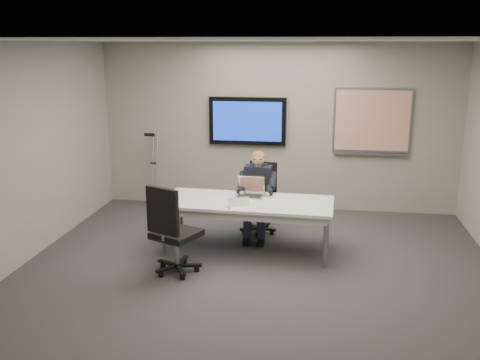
# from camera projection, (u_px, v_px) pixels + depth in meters

# --- Properties ---
(floor) EXTENTS (6.00, 6.00, 0.02)m
(floor) POSITION_uv_depth(u_px,v_px,m) (254.00, 279.00, 6.46)
(floor) COLOR #343436
(floor) RESTS_ON ground
(ceiling) EXTENTS (6.00, 6.00, 0.02)m
(ceiling) POSITION_uv_depth(u_px,v_px,m) (255.00, 40.00, 5.77)
(ceiling) COLOR silver
(ceiling) RESTS_ON wall_back
(wall_back) EXTENTS (6.00, 0.02, 2.80)m
(wall_back) POSITION_uv_depth(u_px,v_px,m) (277.00, 127.00, 8.99)
(wall_back) COLOR #A19C92
(wall_back) RESTS_ON ground
(wall_front) EXTENTS (6.00, 0.02, 2.80)m
(wall_front) POSITION_uv_depth(u_px,v_px,m) (192.00, 275.00, 3.24)
(wall_front) COLOR #A19C92
(wall_front) RESTS_ON ground
(wall_left) EXTENTS (0.02, 6.00, 2.80)m
(wall_left) POSITION_uv_depth(u_px,v_px,m) (13.00, 158.00, 6.56)
(wall_left) COLOR #A19C92
(wall_left) RESTS_ON ground
(conference_table) EXTENTS (2.32, 1.04, 0.71)m
(conference_table) POSITION_uv_depth(u_px,v_px,m) (248.00, 206.00, 7.23)
(conference_table) COLOR white
(conference_table) RESTS_ON ground
(tv_display) EXTENTS (1.30, 0.09, 0.80)m
(tv_display) POSITION_uv_depth(u_px,v_px,m) (247.00, 121.00, 8.98)
(tv_display) COLOR black
(tv_display) RESTS_ON wall_back
(whiteboard) EXTENTS (1.25, 0.08, 1.10)m
(whiteboard) POSITION_uv_depth(u_px,v_px,m) (372.00, 122.00, 8.69)
(whiteboard) COLOR gray
(whiteboard) RESTS_ON wall_back
(office_chair_far) EXTENTS (0.60, 0.60, 1.05)m
(office_chair_far) POSITION_uv_depth(u_px,v_px,m) (259.00, 211.00, 8.01)
(office_chair_far) COLOR black
(office_chair_far) RESTS_ON ground
(office_chair_near) EXTENTS (0.72, 0.72, 1.14)m
(office_chair_near) POSITION_uv_depth(u_px,v_px,m) (174.00, 246.00, 6.54)
(office_chair_near) COLOR black
(office_chair_near) RESTS_ON ground
(seated_person) EXTENTS (0.40, 0.69, 1.26)m
(seated_person) POSITION_uv_depth(u_px,v_px,m) (257.00, 204.00, 7.74)
(seated_person) COLOR #202436
(seated_person) RESTS_ON office_chair_far
(crutch) EXTENTS (0.40, 0.79, 1.42)m
(crutch) POSITION_uv_depth(u_px,v_px,m) (154.00, 168.00, 9.23)
(crutch) COLOR #A0A2A7
(crutch) RESTS_ON ground
(laptop) EXTENTS (0.39, 0.37, 0.26)m
(laptop) POSITION_uv_depth(u_px,v_px,m) (251.00, 191.00, 7.43)
(laptop) COLOR silver
(laptop) RESTS_ON conference_table
(name_tent) EXTENTS (0.28, 0.17, 0.11)m
(name_tent) POSITION_uv_depth(u_px,v_px,m) (238.00, 201.00, 6.99)
(name_tent) COLOR white
(name_tent) RESTS_ON conference_table
(pen) EXTENTS (0.05, 0.12, 0.01)m
(pen) POSITION_uv_depth(u_px,v_px,m) (229.00, 208.00, 6.89)
(pen) COLOR black
(pen) RESTS_ON conference_table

